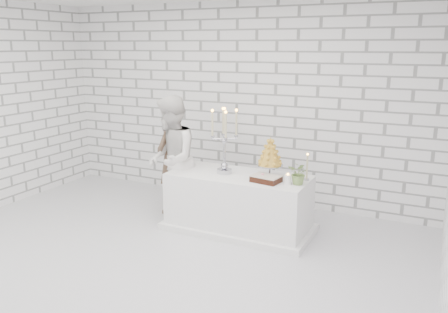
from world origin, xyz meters
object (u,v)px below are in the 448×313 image
cake_table (239,203)px  groom (172,160)px  candelabra (224,141)px  croquembouche (270,157)px  bride (171,159)px

cake_table → groom: (-1.14, 0.22, 0.40)m
groom → candelabra: 1.05m
groom → candelabra: size_ratio=1.81×
candelabra → croquembouche: 0.62m
cake_table → candelabra: 0.83m
bride → groom: bearing=-177.1°
cake_table → croquembouche: 0.75m
cake_table → croquembouche: (0.39, 0.08, 0.63)m
groom → bride: bride is taller
bride → candelabra: bearing=66.6°
candelabra → bride: bearing=-176.0°
cake_table → bride: 1.09m
croquembouche → candelabra: bearing=-171.3°
cake_table → groom: 1.23m
cake_table → groom: groom is taller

